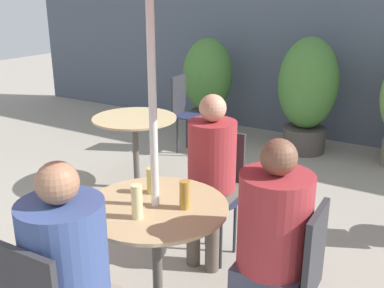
{
  "coord_description": "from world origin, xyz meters",
  "views": [
    {
      "loc": [
        1.59,
        -1.88,
        1.89
      ],
      "look_at": [
        0.23,
        0.38,
        0.99
      ],
      "focal_mm": 42.0,
      "sensor_mm": 36.0,
      "label": 1
    }
  ],
  "objects_px": {
    "seated_person_2": "(211,166)",
    "potted_plant_0": "(208,81)",
    "seated_person_1": "(271,236)",
    "beer_glass_0": "(137,202)",
    "beer_glass_1": "(185,195)",
    "potted_plant_1": "(308,91)",
    "cafe_table_near": "(156,227)",
    "bistro_chair_1": "(297,275)",
    "beer_glass_2": "(152,180)",
    "seated_person_0": "(69,268)",
    "bistro_chair_2": "(219,183)",
    "cafe_table_far": "(135,132)",
    "bistro_chair_4": "(184,107)"
  },
  "relations": [
    {
      "from": "seated_person_2",
      "to": "potted_plant_0",
      "type": "xyz_separation_m",
      "value": [
        -1.53,
        2.7,
        0.0
      ]
    },
    {
      "from": "seated_person_1",
      "to": "beer_glass_0",
      "type": "distance_m",
      "value": 0.71
    },
    {
      "from": "beer_glass_1",
      "to": "potted_plant_1",
      "type": "xyz_separation_m",
      "value": [
        -0.35,
        3.34,
        -0.06
      ]
    },
    {
      "from": "cafe_table_near",
      "to": "beer_glass_0",
      "type": "relative_size",
      "value": 4.37
    },
    {
      "from": "bistro_chair_1",
      "to": "beer_glass_2",
      "type": "height_order",
      "value": "bistro_chair_1"
    },
    {
      "from": "beer_glass_1",
      "to": "beer_glass_2",
      "type": "distance_m",
      "value": 0.29
    },
    {
      "from": "potted_plant_0",
      "to": "seated_person_2",
      "type": "bearing_deg",
      "value": -60.38
    },
    {
      "from": "beer_glass_2",
      "to": "potted_plant_1",
      "type": "relative_size",
      "value": 0.11
    },
    {
      "from": "bistro_chair_1",
      "to": "beer_glass_0",
      "type": "relative_size",
      "value": 4.93
    },
    {
      "from": "potted_plant_0",
      "to": "potted_plant_1",
      "type": "bearing_deg",
      "value": 0.57
    },
    {
      "from": "beer_glass_1",
      "to": "potted_plant_0",
      "type": "xyz_separation_m",
      "value": [
        -1.72,
        3.33,
        -0.08
      ]
    },
    {
      "from": "seated_person_2",
      "to": "potted_plant_0",
      "type": "relative_size",
      "value": 0.94
    },
    {
      "from": "bistro_chair_1",
      "to": "potted_plant_0",
      "type": "bearing_deg",
      "value": -146.31
    },
    {
      "from": "bistro_chair_1",
      "to": "seated_person_1",
      "type": "distance_m",
      "value": 0.23
    },
    {
      "from": "seated_person_0",
      "to": "seated_person_2",
      "type": "bearing_deg",
      "value": -90.0
    },
    {
      "from": "bistro_chair_2",
      "to": "beer_glass_2",
      "type": "relative_size",
      "value": 5.91
    },
    {
      "from": "bistro_chair_1",
      "to": "bistro_chair_2",
      "type": "height_order",
      "value": "same"
    },
    {
      "from": "potted_plant_1",
      "to": "bistro_chair_2",
      "type": "bearing_deg",
      "value": -86.33
    },
    {
      "from": "cafe_table_far",
      "to": "potted_plant_0",
      "type": "height_order",
      "value": "potted_plant_0"
    },
    {
      "from": "cafe_table_near",
      "to": "cafe_table_far",
      "type": "relative_size",
      "value": 1.02
    },
    {
      "from": "bistro_chair_1",
      "to": "potted_plant_1",
      "type": "relative_size",
      "value": 0.67
    },
    {
      "from": "cafe_table_far",
      "to": "beer_glass_2",
      "type": "xyz_separation_m",
      "value": [
        1.16,
        -1.31,
        0.23
      ]
    },
    {
      "from": "bistro_chair_1",
      "to": "beer_glass_1",
      "type": "height_order",
      "value": "bistro_chair_1"
    },
    {
      "from": "cafe_table_far",
      "to": "seated_person_0",
      "type": "distance_m",
      "value": 2.49
    },
    {
      "from": "potted_plant_0",
      "to": "potted_plant_1",
      "type": "height_order",
      "value": "potted_plant_1"
    },
    {
      "from": "potted_plant_1",
      "to": "bistro_chair_1",
      "type": "bearing_deg",
      "value": -73.21
    },
    {
      "from": "cafe_table_near",
      "to": "seated_person_0",
      "type": "height_order",
      "value": "seated_person_0"
    },
    {
      "from": "beer_glass_2",
      "to": "bistro_chair_2",
      "type": "bearing_deg",
      "value": 82.64
    },
    {
      "from": "bistro_chair_4",
      "to": "potted_plant_0",
      "type": "relative_size",
      "value": 0.71
    },
    {
      "from": "beer_glass_0",
      "to": "potted_plant_0",
      "type": "distance_m",
      "value": 3.88
    },
    {
      "from": "potted_plant_0",
      "to": "bistro_chair_2",
      "type": "bearing_deg",
      "value": -59.09
    },
    {
      "from": "beer_glass_2",
      "to": "potted_plant_0",
      "type": "xyz_separation_m",
      "value": [
        -1.44,
        3.26,
        -0.08
      ]
    },
    {
      "from": "bistro_chair_2",
      "to": "seated_person_1",
      "type": "relative_size",
      "value": 0.75
    },
    {
      "from": "seated_person_2",
      "to": "bistro_chair_2",
      "type": "bearing_deg",
      "value": 90.0
    },
    {
      "from": "bistro_chair_4",
      "to": "cafe_table_near",
      "type": "bearing_deg",
      "value": -154.0
    },
    {
      "from": "seated_person_0",
      "to": "bistro_chair_2",
      "type": "bearing_deg",
      "value": -90.0
    },
    {
      "from": "seated_person_0",
      "to": "seated_person_2",
      "type": "height_order",
      "value": "seated_person_2"
    },
    {
      "from": "seated_person_0",
      "to": "beer_glass_0",
      "type": "height_order",
      "value": "seated_person_0"
    },
    {
      "from": "beer_glass_1",
      "to": "beer_glass_2",
      "type": "relative_size",
      "value": 1.04
    },
    {
      "from": "seated_person_2",
      "to": "cafe_table_near",
      "type": "bearing_deg",
      "value": -90.0
    },
    {
      "from": "bistro_chair_2",
      "to": "beer_glass_0",
      "type": "height_order",
      "value": "bistro_chair_2"
    },
    {
      "from": "cafe_table_far",
      "to": "bistro_chair_2",
      "type": "relative_size",
      "value": 0.87
    },
    {
      "from": "bistro_chair_1",
      "to": "potted_plant_0",
      "type": "relative_size",
      "value": 0.71
    },
    {
      "from": "bistro_chair_4",
      "to": "seated_person_1",
      "type": "relative_size",
      "value": 0.75
    },
    {
      "from": "potted_plant_0",
      "to": "cafe_table_near",
      "type": "bearing_deg",
      "value": -65.34
    },
    {
      "from": "beer_glass_2",
      "to": "potted_plant_0",
      "type": "height_order",
      "value": "potted_plant_0"
    },
    {
      "from": "bistro_chair_1",
      "to": "bistro_chair_2",
      "type": "bearing_deg",
      "value": -135.0
    },
    {
      "from": "cafe_table_near",
      "to": "bistro_chair_4",
      "type": "distance_m",
      "value": 3.01
    },
    {
      "from": "seated_person_0",
      "to": "seated_person_1",
      "type": "height_order",
      "value": "seated_person_1"
    },
    {
      "from": "beer_glass_0",
      "to": "seated_person_2",
      "type": "bearing_deg",
      "value": 91.64
    }
  ]
}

